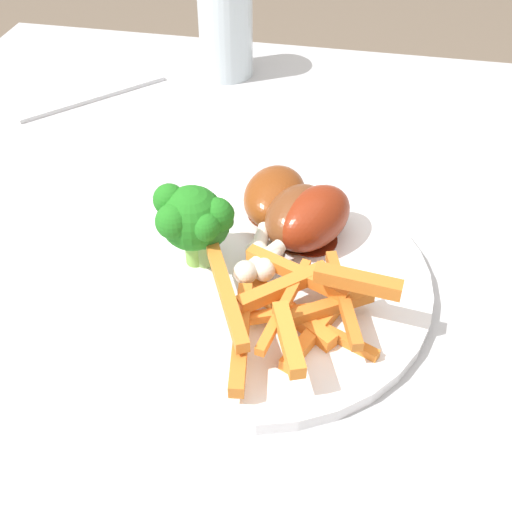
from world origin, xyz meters
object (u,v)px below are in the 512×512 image
Objects in this scene: dining_table at (207,350)px; water_glass at (226,33)px; chicken_drumstick_far at (274,199)px; broccoli_floret_middle at (205,225)px; fork at (94,98)px; broccoli_floret_front at (192,218)px; carrot_fries_pile at (294,307)px; chicken_drumstick_near at (310,221)px; chicken_drumstick_extra at (296,219)px; dinner_plate at (256,279)px.

water_glass is at bearing -170.52° from dining_table.
chicken_drumstick_far is 1.17× the size of water_glass.
dining_table is 14.96× the size of broccoli_floret_middle.
fork reaches higher than dining_table.
broccoli_floret_front is at bearing -60.23° from broccoli_floret_middle.
chicken_drumstick_far is (-0.13, -0.04, 0.00)m from carrot_fries_pile.
dining_table is 0.41m from water_glass.
chicken_drumstick_near is at bearing 109.21° from dining_table.
fork is (-0.33, -0.30, -0.03)m from carrot_fries_pile.
chicken_drumstick_near is at bearing -84.51° from fork.
chicken_drumstick_far is at bearing -84.20° from fork.
chicken_drumstick_near is 1.23× the size of water_glass.
broccoli_floret_middle is 0.51× the size of chicken_drumstick_extra.
dinner_plate is at bearing -0.69° from chicken_drumstick_far.
water_glass is at bearing -169.33° from broccoli_floret_middle.
dinner_plate reaches higher than dining_table.
water_glass reaches higher than chicken_drumstick_near.
chicken_drumstick_far is (-0.03, -0.04, -0.00)m from chicken_drumstick_near.
dining_table is at bearing -40.99° from chicken_drumstick_far.
water_glass reaches higher than dinner_plate.
broccoli_floret_front is 0.10m from chicken_drumstick_far.
broccoli_floret_front is 0.01m from broccoli_floret_middle.
broccoli_floret_middle is 0.38m from water_glass.
chicken_drumstick_far is at bearing -163.47° from carrot_fries_pile.
broccoli_floret_front is at bearing -120.16° from carrot_fries_pile.
chicken_drumstick_near reaches higher than chicken_drumstick_far.
fork is at bearing -141.63° from broccoli_floret_middle.
chicken_drumstick_far is at bearing -139.47° from chicken_drumstick_extra.
dining_table is at bearing -98.63° from fork.
broccoli_floret_middle is 0.50× the size of chicken_drumstick_far.
broccoli_floret_front is at bearing -99.88° from fork.
water_glass is at bearing -170.75° from broccoli_floret_front.
chicken_drumstick_far reaches higher than dinner_plate.
broccoli_floret_front reaches higher than carrot_fries_pile.
dining_table is 0.17m from chicken_drumstick_far.
water_glass is (-0.10, 0.14, 0.05)m from fork.
chicken_drumstick_near is (-0.03, 0.09, 0.16)m from dining_table.
fork is (-0.20, -0.26, -0.03)m from chicken_drumstick_far.
carrot_fries_pile is 0.81× the size of fork.
dining_table is at bearing 9.48° from water_glass.
broccoli_floret_front is 0.39× the size of fork.
dining_table is 3.19× the size of dinner_plate.
fork is (-0.23, -0.30, -0.03)m from chicken_drumstick_near.
broccoli_floret_middle is 0.33× the size of fork.
chicken_drumstick_far is (-0.08, 0.05, -0.03)m from broccoli_floret_front.
broccoli_floret_middle is (-0.01, -0.04, 0.04)m from dinner_plate.
dinner_plate is at bearing 79.43° from broccoli_floret_middle.
carrot_fries_pile is at bearing 54.37° from dining_table.
chicken_drumstick_far reaches higher than dining_table.
broccoli_floret_front is 0.56× the size of chicken_drumstick_near.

